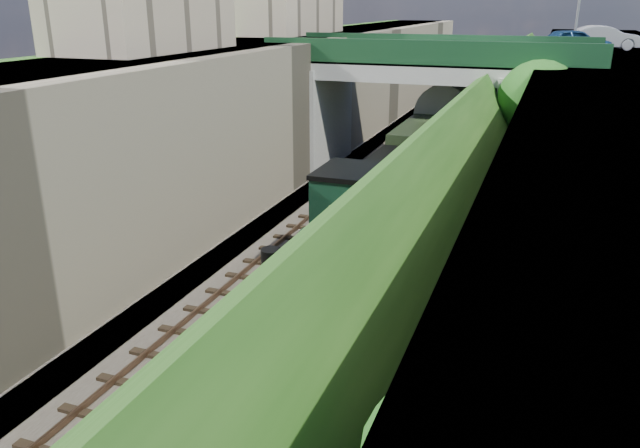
% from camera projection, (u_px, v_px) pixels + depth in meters
% --- Properties ---
extents(trackbed, '(10.00, 90.00, 0.20)m').
position_uv_depth(trackbed, '(400.00, 195.00, 30.12)').
color(trackbed, '#473F38').
rests_on(trackbed, ground).
extents(retaining_wall, '(1.00, 90.00, 7.00)m').
position_uv_depth(retaining_wall, '(294.00, 118.00, 30.78)').
color(retaining_wall, '#756B56').
rests_on(retaining_wall, ground).
extents(street_plateau_left, '(6.00, 90.00, 7.00)m').
position_uv_depth(street_plateau_left, '(231.00, 114.00, 31.92)').
color(street_plateau_left, '#262628').
rests_on(street_plateau_left, ground).
extents(street_plateau_right, '(8.00, 90.00, 6.25)m').
position_uv_depth(street_plateau_right, '(626.00, 149.00, 26.00)').
color(street_plateau_right, '#262628').
rests_on(street_plateau_right, ground).
extents(embankment_slope, '(4.78, 90.00, 6.43)m').
position_uv_depth(embankment_slope, '(507.00, 165.00, 25.34)').
color(embankment_slope, '#1E4714').
rests_on(embankment_slope, ground).
extents(track_left, '(2.50, 90.00, 0.20)m').
position_uv_depth(track_left, '(361.00, 188.00, 30.72)').
color(track_left, black).
rests_on(track_left, trackbed).
extents(track_right, '(2.50, 90.00, 0.20)m').
position_uv_depth(track_right, '(425.00, 195.00, 29.68)').
color(track_right, black).
rests_on(track_right, trackbed).
extents(road_bridge, '(16.00, 6.40, 7.25)m').
position_uv_depth(road_bridge, '(440.00, 102.00, 32.01)').
color(road_bridge, gray).
rests_on(road_bridge, ground).
extents(tree, '(3.60, 3.80, 6.60)m').
position_uv_depth(tree, '(541.00, 105.00, 27.33)').
color(tree, black).
rests_on(tree, ground).
extents(car_blue, '(4.21, 2.94, 1.33)m').
position_uv_depth(car_blue, '(574.00, 41.00, 33.37)').
color(car_blue, navy).
rests_on(car_blue, street_plateau_right).
extents(car_silver, '(4.38, 2.31, 1.37)m').
position_uv_depth(car_silver, '(603.00, 38.00, 36.56)').
color(car_silver, '#9B9B9F').
rests_on(car_silver, street_plateau_right).
extents(locomotive, '(3.10, 10.23, 3.83)m').
position_uv_depth(locomotive, '(332.00, 270.00, 17.21)').
color(locomotive, black).
rests_on(locomotive, trackbed).
extents(tender, '(2.70, 6.00, 3.05)m').
position_uv_depth(tender, '(396.00, 204.00, 23.81)').
color(tender, black).
rests_on(tender, trackbed).
extents(coach_front, '(2.90, 18.00, 3.70)m').
position_uv_depth(coach_front, '(450.00, 132.00, 34.80)').
color(coach_front, black).
rests_on(coach_front, trackbed).
extents(coach_middle, '(2.90, 18.00, 3.70)m').
position_uv_depth(coach_middle, '(487.00, 90.00, 51.42)').
color(coach_middle, black).
rests_on(coach_middle, trackbed).
extents(coach_rear, '(2.90, 18.00, 3.70)m').
position_uv_depth(coach_rear, '(506.00, 69.00, 68.03)').
color(coach_rear, black).
rests_on(coach_rear, trackbed).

